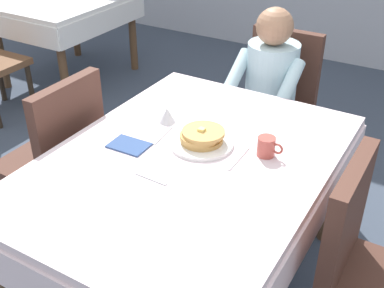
# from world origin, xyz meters

# --- Properties ---
(ground_plane) EXTENTS (14.00, 14.00, 0.00)m
(ground_plane) POSITION_xyz_m (0.00, 0.00, 0.00)
(ground_plane) COLOR #3D4756
(dining_table_main) EXTENTS (1.12, 1.52, 0.74)m
(dining_table_main) POSITION_xyz_m (0.00, 0.00, 0.65)
(dining_table_main) COLOR silver
(dining_table_main) RESTS_ON ground
(chair_diner) EXTENTS (0.44, 0.45, 0.93)m
(chair_diner) POSITION_xyz_m (-0.06, 1.17, 0.53)
(chair_diner) COLOR #4C2D23
(chair_diner) RESTS_ON ground
(diner_person) EXTENTS (0.40, 0.43, 1.12)m
(diner_person) POSITION_xyz_m (-0.06, 1.01, 0.67)
(diner_person) COLOR silver
(diner_person) RESTS_ON ground
(chair_right_side) EXTENTS (0.45, 0.44, 0.93)m
(chair_right_side) POSITION_xyz_m (0.77, 0.00, 0.53)
(chair_right_side) COLOR #4C2D23
(chair_right_side) RESTS_ON ground
(chair_left_side) EXTENTS (0.45, 0.44, 0.93)m
(chair_left_side) POSITION_xyz_m (-0.77, 0.00, 0.53)
(chair_left_side) COLOR #4C2D23
(chair_left_side) RESTS_ON ground
(plate_breakfast) EXTENTS (0.28, 0.28, 0.02)m
(plate_breakfast) POSITION_xyz_m (-0.01, 0.12, 0.75)
(plate_breakfast) COLOR white
(plate_breakfast) RESTS_ON dining_table_main
(breakfast_stack) EXTENTS (0.19, 0.19, 0.07)m
(breakfast_stack) POSITION_xyz_m (-0.01, 0.13, 0.78)
(breakfast_stack) COLOR tan
(breakfast_stack) RESTS_ON plate_breakfast
(cup_coffee) EXTENTS (0.11, 0.08, 0.08)m
(cup_coffee) POSITION_xyz_m (0.27, 0.19, 0.78)
(cup_coffee) COLOR #B24C42
(cup_coffee) RESTS_ON dining_table_main
(syrup_pitcher) EXTENTS (0.08, 0.08, 0.07)m
(syrup_pitcher) POSITION_xyz_m (-0.25, 0.22, 0.78)
(syrup_pitcher) COLOR silver
(syrup_pitcher) RESTS_ON dining_table_main
(fork_left_of_plate) EXTENTS (0.04, 0.18, 0.00)m
(fork_left_of_plate) POSITION_xyz_m (-0.20, 0.10, 0.74)
(fork_left_of_plate) COLOR silver
(fork_left_of_plate) RESTS_ON dining_table_main
(knife_right_of_plate) EXTENTS (0.02, 0.20, 0.00)m
(knife_right_of_plate) POSITION_xyz_m (0.18, 0.10, 0.74)
(knife_right_of_plate) COLOR silver
(knife_right_of_plate) RESTS_ON dining_table_main
(spoon_near_edge) EXTENTS (0.15, 0.02, 0.00)m
(spoon_near_edge) POSITION_xyz_m (-0.05, -0.20, 0.74)
(spoon_near_edge) COLOR silver
(spoon_near_edge) RESTS_ON dining_table_main
(napkin_folded) EXTENTS (0.17, 0.13, 0.01)m
(napkin_folded) POSITION_xyz_m (-0.27, -0.05, 0.74)
(napkin_folded) COLOR #334C7F
(napkin_folded) RESTS_ON dining_table_main
(background_table_far) EXTENTS (0.92, 1.12, 0.74)m
(background_table_far) POSITION_xyz_m (-2.26, 1.64, 0.62)
(background_table_far) COLOR white
(background_table_far) RESTS_ON ground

